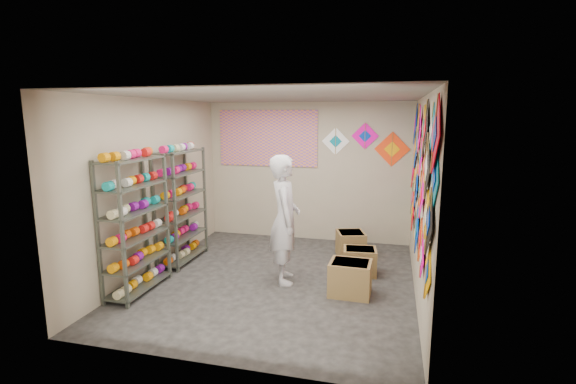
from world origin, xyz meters
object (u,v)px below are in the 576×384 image
(shelf_rack_back, at_px, (181,206))
(shopkeeper, at_px, (285,219))
(shelf_rack_front, at_px, (135,226))
(carton_b, at_px, (360,261))
(carton_a, at_px, (350,278))
(carton_c, at_px, (351,244))

(shelf_rack_back, distance_m, shopkeeper, 1.95)
(shelf_rack_front, bearing_deg, carton_b, 25.29)
(carton_a, distance_m, carton_b, 0.80)
(shelf_rack_front, distance_m, carton_c, 3.60)
(carton_a, bearing_deg, carton_b, 86.86)
(carton_a, distance_m, carton_c, 1.61)
(shopkeeper, xyz_separation_m, carton_a, (1.00, -0.25, -0.71))
(carton_b, relative_size, carton_c, 1.00)
(shopkeeper, relative_size, carton_b, 3.77)
(carton_a, xyz_separation_m, carton_b, (0.07, 0.79, -0.03))
(carton_c, bearing_deg, shopkeeper, -139.38)
(shopkeeper, height_order, carton_a, shopkeeper)
(shelf_rack_back, bearing_deg, carton_a, -13.42)
(carton_b, distance_m, carton_c, 0.84)
(carton_b, bearing_deg, carton_c, 98.67)
(shelf_rack_front, height_order, shopkeeper, shelf_rack_front)
(shelf_rack_front, xyz_separation_m, carton_a, (2.90, 0.61, -0.72))
(shelf_rack_back, height_order, carton_b, shelf_rack_back)
(shelf_rack_front, bearing_deg, carton_c, 38.79)
(shelf_rack_back, bearing_deg, shelf_rack_front, -90.00)
(shelf_rack_back, xyz_separation_m, carton_a, (2.90, -0.69, -0.72))
(shelf_rack_back, relative_size, carton_b, 3.79)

